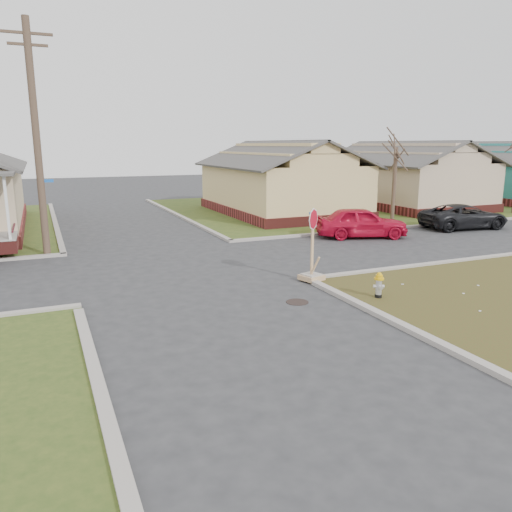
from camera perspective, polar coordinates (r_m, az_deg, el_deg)
name	(u,v)px	position (r m, az deg, el deg)	size (l,w,h in m)	color
ground	(219,307)	(13.92, -4.30, -5.82)	(120.00, 120.00, 0.00)	#2C2C2F
verge_far_right	(411,202)	(40.50, 17.28, 5.87)	(37.00, 19.00, 0.05)	#304619
curbs	(173,267)	(18.54, -9.41, -1.26)	(80.00, 40.00, 0.12)	#9D968E
manhole	(297,302)	(14.32, 4.74, -5.26)	(0.64, 0.64, 0.01)	black
side_house_yellow	(280,180)	(32.40, 2.79, 8.71)	(7.60, 11.60, 4.70)	maroon
side_house_tan	(405,176)	(37.89, 16.66, 8.77)	(7.60, 11.60, 4.70)	maroon
side_house_teal	(505,173)	(44.96, 26.59, 8.50)	(7.60, 11.60, 4.70)	maroon
utility_pole	(36,137)	(21.39, -23.81, 12.30)	(1.80, 0.28, 9.00)	#473529
tree_mid_right	(394,186)	(29.23, 15.50, 7.77)	(0.22, 0.22, 4.20)	#473529
fire_hydrant	(379,284)	(14.87, 13.86, -3.08)	(0.28, 0.28, 0.76)	black
stop_sign	(312,265)	(16.38, 6.40, -0.98)	(0.67, 0.66, 2.38)	tan
red_sedan	(361,222)	(24.56, 11.96, 3.79)	(1.74, 4.32, 1.47)	red
dark_pickup	(464,216)	(28.88, 22.66, 4.20)	(2.15, 4.67, 1.30)	black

